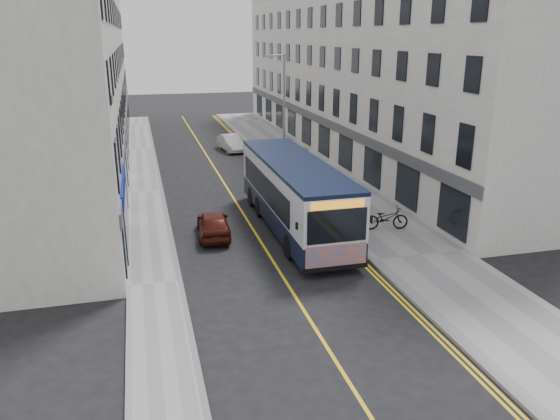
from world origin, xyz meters
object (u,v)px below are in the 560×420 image
car_white (231,143)px  car_maroon (214,224)px  pedestrian_far (298,160)px  streetlamp (283,111)px  pedestrian_near (306,160)px  city_bus (294,193)px  bicycle (386,218)px

car_white → car_maroon: bearing=-109.4°
pedestrian_far → streetlamp: bearing=-174.8°
pedestrian_near → pedestrian_far: (-0.59, 0.13, 0.01)m
city_bus → car_white: 19.63m
car_white → car_maroon: size_ratio=1.07×
city_bus → pedestrian_far: size_ratio=6.57×
car_white → car_maroon: 20.00m
bicycle → streetlamp: bearing=20.0°
streetlamp → pedestrian_near: size_ratio=4.52×
car_maroon → car_white: bearing=-98.2°
bicycle → pedestrian_near: (-0.38, 11.76, 0.31)m
pedestrian_near → bicycle: bearing=-107.3°
bicycle → pedestrian_far: 11.93m
city_bus → pedestrian_far: bearing=72.7°
bicycle → pedestrian_near: 11.77m
pedestrian_near → car_white: (-3.59, 9.29, -0.35)m
car_white → car_maroon: car_white is taller
bicycle → pedestrian_near: pedestrian_near is taller
pedestrian_near → car_maroon: size_ratio=0.48×
streetlamp → car_maroon: 12.65m
pedestrian_far → bicycle: bearing=-80.2°
bicycle → car_white: car_white is taller
pedestrian_near → pedestrian_far: size_ratio=0.98×
streetlamp → bicycle: 12.61m
pedestrian_near → streetlamp: bearing=156.4°
pedestrian_near → car_maroon: bearing=-146.4°
car_maroon → bicycle: bearing=173.7°
streetlamp → pedestrian_near: (1.64, -0.13, -3.38)m
pedestrian_near → car_white: bearing=92.0°
streetlamp → car_maroon: size_ratio=2.17×
streetlamp → pedestrian_near: streetlamp is taller
streetlamp → car_white: (-1.95, 9.16, -3.73)m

